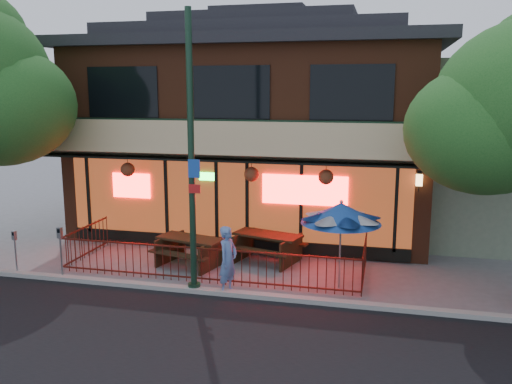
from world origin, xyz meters
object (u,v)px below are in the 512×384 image
parking_meter_near (60,244)px  parking_meter_far (15,245)px  street_light (192,170)px  pedestrian (228,260)px  picnic_table_right (268,243)px  picnic_table_left (191,247)px  patio_umbrella (341,213)px

parking_meter_near → parking_meter_far: size_ratio=1.15×
street_light → parking_meter_near: street_light is taller
pedestrian → picnic_table_right: bearing=7.1°
picnic_table_left → pedestrian: bearing=-47.9°
street_light → picnic_table_right: street_light is taller
picnic_table_left → pedestrian: (1.70, -1.88, 0.32)m
pedestrian → parking_meter_far: pedestrian is taller
picnic_table_left → parking_meter_near: 3.60m
picnic_table_left → patio_umbrella: patio_umbrella is taller
picnic_table_right → pedestrian: (-0.42, -2.75, 0.31)m
pedestrian → street_light: bearing=109.2°
street_light → parking_meter_near: 4.38m
picnic_table_left → picnic_table_right: picnic_table_right is taller
pedestrian → picnic_table_left: bearing=57.9°
picnic_table_left → parking_meter_far: parking_meter_far is taller
pedestrian → patio_umbrella: bearing=-52.9°
street_light → patio_umbrella: (3.60, 1.10, -1.15)m
picnic_table_right → picnic_table_left: bearing=-157.7°
patio_umbrella → parking_meter_far: patio_umbrella is taller
street_light → patio_umbrella: street_light is taller
picnic_table_right → patio_umbrella: 3.18m
picnic_table_right → parking_meter_far: bearing=-156.9°
picnic_table_left → pedestrian: pedestrian is taller
street_light → picnic_table_right: bearing=64.8°
parking_meter_near → picnic_table_right: bearing=28.7°
picnic_table_left → parking_meter_far: size_ratio=1.80×
street_light → patio_umbrella: 3.94m
picnic_table_right → patio_umbrella: bearing=-36.7°
street_light → parking_meter_far: 5.72m
street_light → picnic_table_left: size_ratio=3.08×
street_light → patio_umbrella: size_ratio=2.99×
patio_umbrella → pedestrian: patio_umbrella is taller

